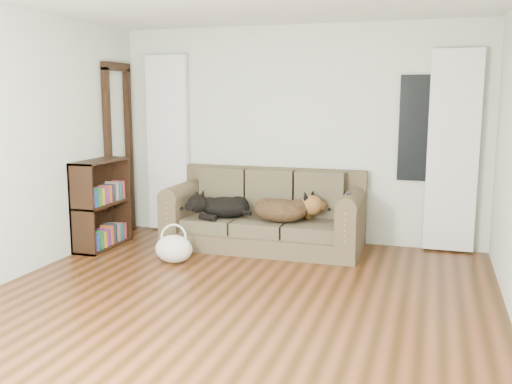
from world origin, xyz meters
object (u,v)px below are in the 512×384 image
(sofa, at_px, (264,210))
(dog_shepherd, at_px, (284,209))
(dog_black_lab, at_px, (222,206))
(bookshelf, at_px, (102,205))
(tote_bag, at_px, (174,248))

(sofa, bearing_deg, dog_shepherd, -19.33)
(dog_black_lab, distance_m, bookshelf, 1.41)
(sofa, distance_m, dog_black_lab, 0.49)
(dog_black_lab, height_order, dog_shepherd, dog_shepherd)
(dog_black_lab, bearing_deg, dog_shepherd, -8.69)
(dog_shepherd, height_order, bookshelf, bookshelf)
(dog_shepherd, xyz_separation_m, tote_bag, (-1.01, -0.80, -0.33))
(dog_black_lab, bearing_deg, bookshelf, -170.37)
(sofa, height_order, bookshelf, bookshelf)
(tote_bag, relative_size, bookshelf, 0.40)
(dog_black_lab, xyz_separation_m, tote_bag, (-0.26, -0.79, -0.32))
(sofa, bearing_deg, dog_black_lab, -168.80)
(tote_bag, bearing_deg, dog_black_lab, 72.15)
(sofa, relative_size, bookshelf, 2.20)
(sofa, distance_m, bookshelf, 1.90)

